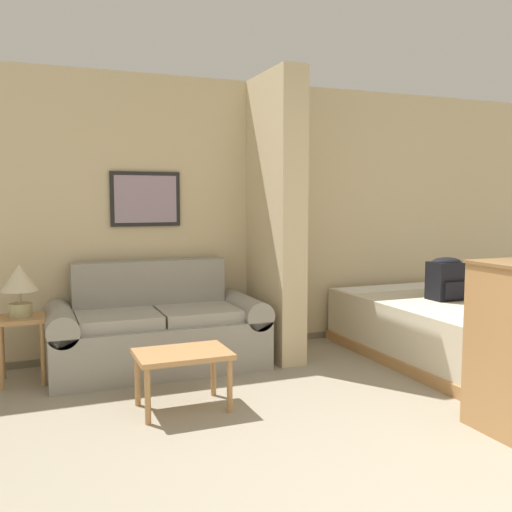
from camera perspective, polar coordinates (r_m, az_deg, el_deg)
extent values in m
cube|color=#CCB78E|center=(5.70, -0.89, 4.04)|extent=(7.23, 0.12, 2.60)
cube|color=#70644E|center=(5.81, -0.62, -8.59)|extent=(7.23, 0.02, 0.06)
cube|color=black|center=(5.34, -10.99, 5.61)|extent=(0.64, 0.02, 0.50)
cube|color=gray|center=(5.33, -10.96, 5.61)|extent=(0.57, 0.01, 0.43)
cube|color=#CCB78E|center=(5.28, 1.94, 3.91)|extent=(0.24, 0.87, 2.60)
cube|color=gray|center=(5.07, -9.76, -8.73)|extent=(1.37, 0.84, 0.42)
cube|color=gray|center=(5.28, -10.57, -3.11)|extent=(1.37, 0.20, 0.49)
cube|color=gray|center=(4.97, -18.91, -9.25)|extent=(0.22, 0.84, 0.42)
cylinder|color=gray|center=(4.91, -19.00, -6.32)|extent=(0.25, 0.84, 0.25)
cube|color=gray|center=(5.28, -1.19, -8.05)|extent=(0.22, 0.84, 0.42)
cylinder|color=gray|center=(5.23, -1.19, -5.29)|extent=(0.25, 0.84, 0.25)
cube|color=#A49F94|center=(4.90, -13.63, -6.18)|extent=(0.67, 0.60, 0.10)
cube|color=#A49F94|center=(5.04, -5.86, -5.72)|extent=(0.67, 0.60, 0.10)
cube|color=#B27F4C|center=(4.05, -7.37, -9.69)|extent=(0.64, 0.45, 0.04)
cylinder|color=#B27F4C|center=(3.88, -10.78, -13.62)|extent=(0.04, 0.04, 0.37)
cylinder|color=#B27F4C|center=(4.02, -2.65, -12.84)|extent=(0.04, 0.04, 0.37)
cylinder|color=#B27F4C|center=(4.22, -11.77, -12.02)|extent=(0.04, 0.04, 0.37)
cylinder|color=#B27F4C|center=(4.35, -4.28, -11.38)|extent=(0.04, 0.04, 0.37)
cube|color=#B27F4C|center=(4.93, -22.45, -5.83)|extent=(0.36, 0.36, 0.04)
cylinder|color=#B27F4C|center=(4.84, -24.16, -9.34)|extent=(0.04, 0.04, 0.50)
cylinder|color=#B27F4C|center=(4.84, -20.52, -9.22)|extent=(0.04, 0.04, 0.50)
cylinder|color=#B27F4C|center=(5.14, -24.03, -8.49)|extent=(0.04, 0.04, 0.50)
cylinder|color=#B27F4C|center=(5.13, -20.60, -8.37)|extent=(0.04, 0.04, 0.50)
cylinder|color=tan|center=(4.91, -22.48, -5.01)|extent=(0.18, 0.18, 0.11)
cylinder|color=tan|center=(4.90, -22.52, -3.82)|extent=(0.02, 0.02, 0.10)
cone|color=beige|center=(4.87, -22.59, -1.99)|extent=(0.28, 0.28, 0.22)
cube|color=#B27F4C|center=(5.66, 18.75, -9.08)|extent=(1.43, 2.13, 0.10)
cube|color=beige|center=(5.60, 18.84, -6.41)|extent=(1.39, 2.09, 0.44)
cube|color=white|center=(6.20, 13.90, -3.51)|extent=(1.27, 0.36, 0.10)
cube|color=black|center=(5.55, 18.46, -2.36)|extent=(0.30, 0.22, 0.35)
cube|color=black|center=(5.46, 19.29, -3.25)|extent=(0.23, 0.03, 0.15)
ellipsoid|color=black|center=(5.52, 18.51, -0.56)|extent=(0.29, 0.21, 0.08)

